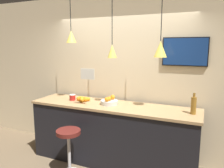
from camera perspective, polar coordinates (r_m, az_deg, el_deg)
The scene contains 12 objects.
back_wall at distance 3.97m, azimuth 2.65°, elevation 2.10°, with size 8.00×0.06×2.90m.
service_counter at distance 3.80m, azimuth 0.00°, elevation -12.91°, with size 2.82×0.70×1.03m.
bar_stool at distance 3.51m, azimuth -11.22°, elevation -15.05°, with size 0.37×0.37×0.73m.
fruit_bowl at distance 3.64m, azimuth -0.70°, elevation -4.63°, with size 0.29×0.29×0.15m.
orange_pile at distance 3.89m, azimuth -7.69°, elevation -3.92°, with size 0.25×0.21×0.09m.
juice_bottle at distance 3.32m, azimuth 20.54°, elevation -5.22°, with size 0.08×0.08×0.31m.
spread_jar at distance 3.98m, azimuth -10.28°, elevation -3.45°, with size 0.11×0.11×0.11m.
pendant_lamp_left at distance 3.88m, azimuth -10.63°, elevation 12.06°, with size 0.17×0.17×0.76m.
pendant_lamp_middle at distance 3.51m, azimuth 0.03°, elevation 8.70°, with size 0.15×0.15×1.00m.
pendant_lamp_right at distance 3.28m, azimuth 12.53°, elevation 8.94°, with size 0.19×0.19×0.98m.
mounted_tv at distance 3.64m, azimuth 18.51°, elevation 8.00°, with size 0.69×0.04×0.45m.
hanging_menu_board at distance 3.42m, azimuth -6.40°, elevation 2.62°, with size 0.24×0.01×0.17m.
Camera 1 is at (1.39, -2.63, 1.99)m, focal length 35.00 mm.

